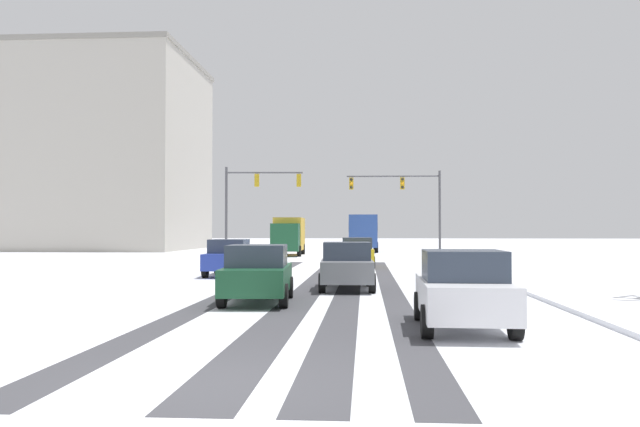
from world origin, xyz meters
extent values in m
plane|color=silver|center=(0.00, 0.00, 0.00)|extent=(300.00, 300.00, 0.00)
cube|color=#424247|center=(0.19, 15.67, 0.00)|extent=(0.98, 34.48, 0.01)
cube|color=#424247|center=(2.96, 15.67, 0.00)|extent=(0.70, 34.48, 0.01)
cube|color=#424247|center=(-2.20, 15.67, 0.00)|extent=(0.79, 34.48, 0.01)
cube|color=#424247|center=(1.53, 15.67, 0.00)|extent=(0.79, 34.48, 0.01)
cube|color=white|center=(9.11, 14.11, 0.06)|extent=(4.00, 34.48, 0.12)
cylinder|color=#47474C|center=(-7.71, 37.35, 3.25)|extent=(0.18, 0.18, 6.50)
cylinder|color=#47474C|center=(-5.01, 37.52, 6.10)|extent=(5.41, 0.48, 0.12)
cube|color=#B79319|center=(-5.55, 37.49, 5.55)|extent=(0.34, 0.26, 0.90)
sphere|color=black|center=(-5.56, 37.65, 5.85)|extent=(0.20, 0.20, 0.20)
sphere|color=orange|center=(-5.56, 37.65, 5.55)|extent=(0.20, 0.20, 0.20)
sphere|color=black|center=(-5.56, 37.65, 5.25)|extent=(0.20, 0.20, 0.20)
cube|color=#B79319|center=(-2.58, 37.68, 5.55)|extent=(0.34, 0.26, 0.90)
sphere|color=black|center=(-2.59, 37.84, 5.85)|extent=(0.20, 0.20, 0.20)
sphere|color=orange|center=(-2.59, 37.84, 5.55)|extent=(0.20, 0.20, 0.20)
sphere|color=black|center=(-2.59, 37.84, 5.25)|extent=(0.20, 0.20, 0.20)
cylinder|color=#47474C|center=(7.71, 41.35, 3.25)|extent=(0.18, 0.18, 6.50)
cylinder|color=#47474C|center=(4.21, 41.28, 6.10)|extent=(7.00, 0.26, 0.12)
cube|color=#B79319|center=(4.91, 41.29, 5.55)|extent=(0.32, 0.25, 0.90)
sphere|color=black|center=(4.92, 41.13, 5.85)|extent=(0.20, 0.20, 0.20)
sphere|color=orange|center=(4.92, 41.13, 5.55)|extent=(0.20, 0.20, 0.20)
sphere|color=black|center=(4.92, 41.13, 5.25)|extent=(0.20, 0.20, 0.20)
cube|color=#B79319|center=(1.07, 41.21, 5.55)|extent=(0.32, 0.25, 0.90)
sphere|color=black|center=(1.07, 41.05, 5.85)|extent=(0.20, 0.20, 0.20)
sphere|color=orange|center=(1.07, 41.05, 5.55)|extent=(0.20, 0.20, 0.20)
sphere|color=black|center=(1.07, 41.05, 5.25)|extent=(0.20, 0.20, 0.20)
cube|color=yellow|center=(1.65, 27.38, 0.67)|extent=(1.86, 4.16, 0.70)
cube|color=#2D3847|center=(1.65, 27.23, 1.32)|extent=(1.63, 1.96, 0.60)
cylinder|color=black|center=(0.79, 28.62, 0.32)|extent=(0.24, 0.65, 0.64)
cylinder|color=black|center=(2.40, 28.68, 0.32)|extent=(0.24, 0.65, 0.64)
cylinder|color=black|center=(0.89, 26.07, 0.32)|extent=(0.24, 0.65, 0.64)
cylinder|color=black|center=(2.50, 26.14, 0.32)|extent=(0.24, 0.65, 0.64)
cube|color=#233899|center=(-3.90, 20.24, 0.67)|extent=(1.79, 4.14, 0.70)
cube|color=#2D3847|center=(-3.90, 20.09, 1.32)|extent=(1.60, 1.93, 0.60)
cylinder|color=black|center=(-4.74, 21.49, 0.32)|extent=(0.23, 0.64, 0.64)
cylinder|color=black|center=(-3.12, 21.53, 0.32)|extent=(0.23, 0.64, 0.64)
cylinder|color=black|center=(-4.68, 18.95, 0.32)|extent=(0.23, 0.64, 0.64)
cylinder|color=black|center=(-3.07, 18.99, 0.32)|extent=(0.23, 0.64, 0.64)
cube|color=slate|center=(1.47, 13.91, 0.67)|extent=(1.84, 4.16, 0.70)
cube|color=#2D3847|center=(1.47, 13.76, 1.32)|extent=(1.63, 1.95, 0.60)
cylinder|color=black|center=(0.61, 15.15, 0.32)|extent=(0.24, 0.65, 0.64)
cylinder|color=black|center=(2.23, 15.21, 0.32)|extent=(0.24, 0.65, 0.64)
cylinder|color=black|center=(0.71, 12.61, 0.32)|extent=(0.24, 0.65, 0.64)
cylinder|color=black|center=(2.32, 12.67, 0.32)|extent=(0.24, 0.65, 0.64)
cube|color=#194C2D|center=(-0.90, 9.64, 0.67)|extent=(1.94, 4.19, 0.70)
cube|color=#2D3847|center=(-0.89, 9.49, 1.32)|extent=(1.67, 1.99, 0.60)
cylinder|color=black|center=(-1.78, 10.86, 0.32)|extent=(0.26, 0.65, 0.64)
cylinder|color=black|center=(-0.17, 10.96, 0.32)|extent=(0.26, 0.65, 0.64)
cylinder|color=black|center=(-1.63, 8.32, 0.32)|extent=(0.26, 0.65, 0.64)
cylinder|color=black|center=(-0.02, 8.42, 0.32)|extent=(0.26, 0.65, 0.64)
cube|color=silver|center=(4.08, 5.08, 0.67)|extent=(1.80, 4.14, 0.70)
cube|color=#2D3847|center=(4.08, 4.93, 1.32)|extent=(1.61, 1.94, 0.60)
cylinder|color=black|center=(3.31, 6.37, 0.32)|extent=(0.24, 0.65, 0.64)
cylinder|color=black|center=(4.92, 6.33, 0.32)|extent=(0.24, 0.65, 0.64)
cylinder|color=black|center=(3.24, 3.83, 0.32)|extent=(0.24, 0.65, 0.64)
cylinder|color=black|center=(4.86, 3.79, 0.32)|extent=(0.24, 0.65, 0.64)
cube|color=#284793|center=(1.91, 54.06, 1.93)|extent=(2.54, 11.01, 2.90)
cube|color=#283342|center=(1.91, 54.06, 2.28)|extent=(2.58, 10.13, 0.90)
cylinder|color=black|center=(3.11, 50.21, 0.48)|extent=(0.30, 0.96, 0.96)
cylinder|color=black|center=(0.74, 50.20, 0.48)|extent=(0.30, 0.96, 0.96)
cylinder|color=black|center=(3.09, 57.36, 0.48)|extent=(0.30, 0.96, 0.96)
cylinder|color=black|center=(0.71, 57.35, 0.48)|extent=(0.30, 0.96, 0.96)
cube|color=#194C2D|center=(-3.94, 41.05, 1.47)|extent=(2.16, 2.26, 2.10)
cube|color=gold|center=(-4.05, 44.75, 1.72)|extent=(2.35, 5.26, 2.60)
cylinder|color=black|center=(-2.94, 41.52, 0.42)|extent=(0.30, 0.85, 0.84)
cylinder|color=black|center=(-4.97, 41.46, 0.42)|extent=(0.30, 0.85, 0.84)
cylinder|color=black|center=(-3.08, 46.21, 0.42)|extent=(0.30, 0.85, 0.84)
cylinder|color=black|center=(-5.10, 46.15, 0.42)|extent=(0.30, 0.85, 0.84)
cube|color=#B2ADA3|center=(-26.16, 58.83, 9.80)|extent=(20.41, 18.35, 19.59)
cube|color=gray|center=(-26.16, 58.83, 19.84)|extent=(20.71, 18.65, 0.50)
camera|label=1|loc=(2.09, -8.60, 2.03)|focal=36.94mm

